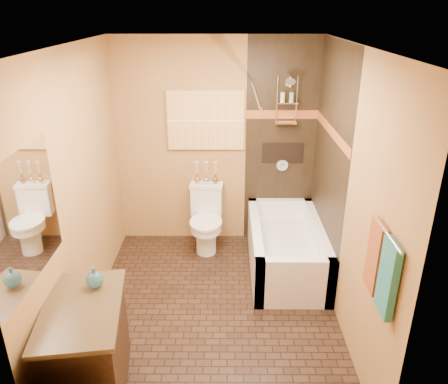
{
  "coord_description": "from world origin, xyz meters",
  "views": [
    {
      "loc": [
        0.13,
        -3.53,
        2.79
      ],
      "look_at": [
        0.1,
        0.4,
        1.1
      ],
      "focal_mm": 35.0,
      "sensor_mm": 36.0,
      "label": 1
    }
  ],
  "objects_px": {
    "bathtub": "(286,251)",
    "toilet": "(206,219)",
    "vanity": "(87,350)",
    "sunset_painting": "(206,120)"
  },
  "relations": [
    {
      "from": "bathtub",
      "to": "vanity",
      "type": "relative_size",
      "value": 1.53
    },
    {
      "from": "bathtub",
      "to": "toilet",
      "type": "bearing_deg",
      "value": 153.32
    },
    {
      "from": "bathtub",
      "to": "toilet",
      "type": "relative_size",
      "value": 1.91
    },
    {
      "from": "sunset_painting",
      "to": "toilet",
      "type": "relative_size",
      "value": 1.15
    },
    {
      "from": "toilet",
      "to": "vanity",
      "type": "bearing_deg",
      "value": -104.98
    },
    {
      "from": "toilet",
      "to": "vanity",
      "type": "distance_m",
      "value": 2.35
    },
    {
      "from": "bathtub",
      "to": "vanity",
      "type": "bearing_deg",
      "value": -134.58
    },
    {
      "from": "vanity",
      "to": "bathtub",
      "type": "bearing_deg",
      "value": 37.57
    },
    {
      "from": "sunset_painting",
      "to": "vanity",
      "type": "distance_m",
      "value": 2.84
    },
    {
      "from": "bathtub",
      "to": "toilet",
      "type": "height_order",
      "value": "toilet"
    }
  ]
}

